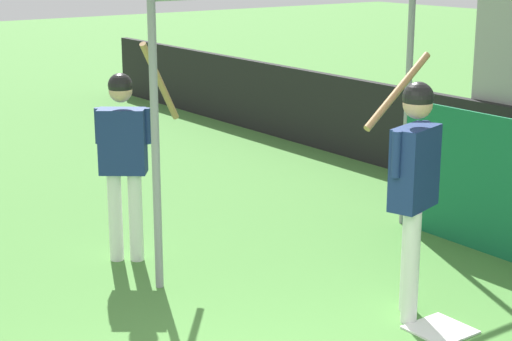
# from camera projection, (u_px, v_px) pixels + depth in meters

# --- Properties ---
(home_plate) EXTENTS (0.44, 0.44, 0.02)m
(home_plate) POSITION_uv_depth(u_px,v_px,m) (440.00, 330.00, 6.64)
(home_plate) COLOR white
(home_plate) RESTS_ON ground
(player_batter) EXTENTS (0.62, 0.84, 2.05)m
(player_batter) POSITION_uv_depth(u_px,v_px,m) (414.00, 175.00, 6.63)
(player_batter) COLOR white
(player_batter) RESTS_ON ground
(player_waiting) EXTENTS (0.60, 0.78, 2.10)m
(player_waiting) POSITION_uv_depth(u_px,v_px,m) (124.00, 149.00, 7.87)
(player_waiting) COLOR white
(player_waiting) RESTS_ON ground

